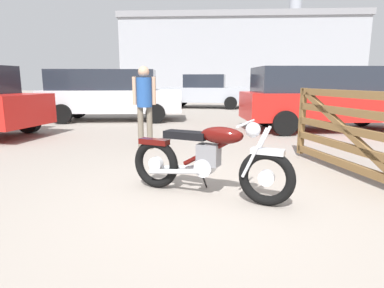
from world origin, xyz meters
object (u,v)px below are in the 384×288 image
object	(u,v)px
pale_sedan_back	(292,90)
bystander	(144,99)
timber_gate	(361,130)
dark_sedan_left	(110,93)
blue_hatchback_right	(205,91)
vintage_motorcycle	(208,160)
silver_sedan_mid	(325,97)

from	to	relation	value
pale_sedan_back	bystander	bearing A→B (deg)	-114.91
timber_gate	dark_sedan_left	bearing A→B (deg)	23.56
bystander	blue_hatchback_right	distance (m)	10.41
vintage_motorcycle	bystander	size ratio (longest dim) A/B	1.20
silver_sedan_mid	blue_hatchback_right	xyz separation A→B (m)	(-3.83, 7.35, -0.10)
vintage_motorcycle	silver_sedan_mid	size ratio (longest dim) A/B	0.41
vintage_motorcycle	pale_sedan_back	xyz separation A→B (m)	(3.29, 12.20, 0.47)
silver_sedan_mid	dark_sedan_left	size ratio (longest dim) A/B	1.00
timber_gate	bystander	bearing A→B (deg)	44.77
vintage_motorcycle	bystander	bearing A→B (deg)	138.13
silver_sedan_mid	dark_sedan_left	xyz separation A→B (m)	(-6.75, 1.62, 0.00)
dark_sedan_left	silver_sedan_mid	bearing A→B (deg)	-22.65
blue_hatchback_right	bystander	bearing A→B (deg)	-90.34
pale_sedan_back	blue_hatchback_right	world-z (taller)	pale_sedan_back
vintage_motorcycle	timber_gate	xyz separation A→B (m)	(2.07, 0.93, 0.25)
bystander	pale_sedan_back	world-z (taller)	pale_sedan_back
timber_gate	pale_sedan_back	bearing A→B (deg)	-25.38
bystander	silver_sedan_mid	distance (m)	5.31
silver_sedan_mid	dark_sedan_left	world-z (taller)	same
silver_sedan_mid	blue_hatchback_right	bearing A→B (deg)	108.99
bystander	blue_hatchback_right	xyz separation A→B (m)	(0.53, 10.39, -0.18)
pale_sedan_back	blue_hatchback_right	xyz separation A→B (m)	(-4.18, 0.82, -0.08)
vintage_motorcycle	blue_hatchback_right	world-z (taller)	blue_hatchback_right
bystander	silver_sedan_mid	bearing A→B (deg)	-69.42
pale_sedan_back	dark_sedan_left	world-z (taller)	pale_sedan_back
pale_sedan_back	dark_sedan_left	bearing A→B (deg)	-144.04
silver_sedan_mid	blue_hatchback_right	size ratio (longest dim) A/B	1.15
bystander	dark_sedan_left	size ratio (longest dim) A/B	0.34
timber_gate	bystander	distance (m)	3.90
dark_sedan_left	pale_sedan_back	bearing A→B (deg)	25.53
blue_hatchback_right	pale_sedan_back	bearing A→B (deg)	-8.50
silver_sedan_mid	pale_sedan_back	world-z (taller)	pale_sedan_back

